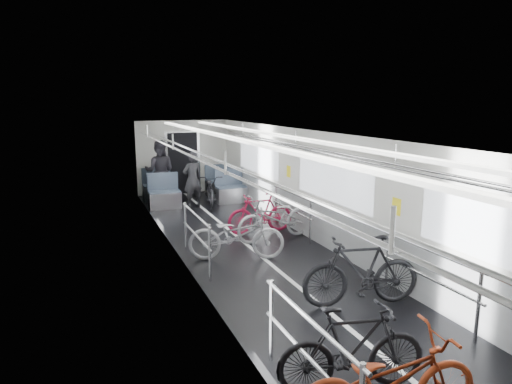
# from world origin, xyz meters

# --- Properties ---
(car_shell) EXTENTS (3.02, 14.01, 2.41)m
(car_shell) POSITION_xyz_m (0.00, 1.78, 1.13)
(car_shell) COLOR black
(car_shell) RESTS_ON ground
(bike_left_near) EXTENTS (1.89, 0.88, 0.96)m
(bike_left_near) POSITION_xyz_m (-0.74, -4.75, 0.48)
(bike_left_near) COLOR maroon
(bike_left_near) RESTS_ON floor
(bike_left_mid) EXTENTS (1.68, 0.77, 0.97)m
(bike_left_mid) POSITION_xyz_m (-0.73, -4.15, 0.49)
(bike_left_mid) COLOR black
(bike_left_mid) RESTS_ON floor
(bike_left_far) EXTENTS (1.96, 1.19, 0.97)m
(bike_left_far) POSITION_xyz_m (-0.50, 0.18, 0.49)
(bike_left_far) COLOR #9E9FA3
(bike_left_far) RESTS_ON floor
(bike_right_near) EXTENTS (1.87, 0.88, 1.08)m
(bike_right_near) POSITION_xyz_m (0.55, -2.43, 0.54)
(bike_right_near) COLOR black
(bike_right_near) RESTS_ON floor
(bike_right_mid) EXTENTS (1.98, 0.97, 1.00)m
(bike_right_mid) POSITION_xyz_m (0.72, 1.07, 0.50)
(bike_right_mid) COLOR #9D9EA1
(bike_right_mid) RESTS_ON floor
(bike_right_far) EXTENTS (1.59, 0.48, 0.95)m
(bike_right_far) POSITION_xyz_m (0.60, 1.67, 0.47)
(bike_right_far) COLOR #A31436
(bike_right_far) RESTS_ON floor
(bike_aisle) EXTENTS (0.97, 1.89, 0.95)m
(bike_aisle) POSITION_xyz_m (0.30, 4.80, 0.47)
(bike_aisle) COLOR black
(bike_aisle) RESTS_ON floor
(person_standing) EXTENTS (0.66, 0.52, 1.61)m
(person_standing) POSITION_xyz_m (-0.22, 4.80, 0.81)
(person_standing) COLOR black
(person_standing) RESTS_ON floor
(person_seated) EXTENTS (1.10, 0.98, 1.87)m
(person_seated) POSITION_xyz_m (-0.95, 5.92, 0.94)
(person_seated) COLOR #29272E
(person_seated) RESTS_ON floor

